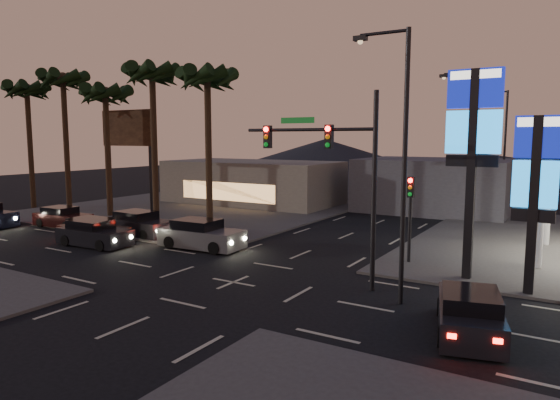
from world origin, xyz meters
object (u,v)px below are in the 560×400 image
Objects in this scene: pylon_sign_short at (535,178)px; suv_station at (470,313)px; car_lane_a_front at (94,234)px; pylon_sign_tall at (473,132)px; car_lane_b_rear at (62,218)px; traffic_signal_mast at (334,161)px; car_lane_a_mid at (93,231)px; car_lane_b_mid at (139,224)px; car_lane_b_front at (201,235)px.

suv_station is at bearing -103.34° from pylon_sign_short.
car_lane_a_front is (-22.26, -2.68, -3.97)m from pylon_sign_short.
pylon_sign_tall is 2.06× the size of car_lane_b_rear.
traffic_signal_mast is 1.72× the size of car_lane_a_front.
car_lane_a_mid is at bearing -171.38° from pylon_sign_tall.
traffic_signal_mast is 8.01m from suv_station.
car_lane_b_mid is 7.00m from car_lane_b_rear.
car_lane_b_mid is (-19.78, -0.25, -5.67)m from pylon_sign_tall.
traffic_signal_mast reaches higher than car_lane_b_rear.
pylon_sign_tall is at bearing 36.52° from traffic_signal_mast.
car_lane_b_rear is 28.55m from suv_station.
traffic_signal_mast is at bearing -12.24° from car_lane_b_mid.
car_lane_b_front is (-14.07, -1.00, -5.64)m from pylon_sign_tall.
traffic_signal_mast reaches higher than car_lane_b_mid.
traffic_signal_mast is at bearing -15.06° from car_lane_b_front.
suv_station is (28.01, -5.49, 0.03)m from car_lane_b_rear.
car_lane_b_front is at bearing 161.13° from suv_station.
pylon_sign_tall is 1.94× the size of car_lane_a_front.
pylon_sign_tall is 1.99× the size of car_lane_a_mid.
pylon_sign_short is 1.55× the size of car_lane_a_mid.
pylon_sign_tall is 6.02m from traffic_signal_mast.
pylon_sign_tall is 1.94× the size of suv_station.
pylon_sign_tall is 20.89m from car_lane_a_front.
car_lane_a_mid is 0.97× the size of suv_station.
car_lane_a_mid is (-20.55, -3.11, -5.72)m from pylon_sign_tall.
traffic_signal_mast is (-7.24, -2.51, 0.57)m from pylon_sign_short.
car_lane_a_front is (-15.02, -0.17, -4.54)m from traffic_signal_mast.
car_lane_b_rear is (-7.00, 2.93, -0.04)m from car_lane_a_front.
car_lane_b_mid is 21.87m from suv_station.
car_lane_b_front is 16.20m from suv_station.
car_lane_b_front is at bearing 164.94° from traffic_signal_mast.
car_lane_a_front is at bearing -179.36° from traffic_signal_mast.
traffic_signal_mast reaches higher than suv_station.
pylon_sign_short is 1.39× the size of car_lane_b_front.
pylon_sign_short is 22.63m from car_lane_b_mid.
car_lane_a_front is 0.97m from car_lane_a_mid.
car_lane_b_mid is 1.11× the size of car_lane_b_rear.
pylon_sign_short reaches higher than car_lane_b_front.
traffic_signal_mast is 16.03m from car_lane_b_mid.
traffic_signal_mast is 10.65m from car_lane_b_front.
car_lane_b_front reaches higher than car_lane_a_mid.
suv_station is at bearing -18.87° from car_lane_b_front.
car_lane_a_front reaches higher than suv_station.
car_lane_b_rear is at bearing -178.39° from pylon_sign_tall.
traffic_signal_mast is (-4.74, -3.51, -1.17)m from pylon_sign_tall.
car_lane_b_mid is (-0.02, 3.43, 0.03)m from car_lane_a_front.
pylon_sign_short reaches higher than suv_station.
car_lane_a_front reaches higher than car_lane_a_mid.
traffic_signal_mast is at bearing -7.15° from car_lane_b_rear.
pylon_sign_short is 1.44× the size of car_lane_b_mid.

